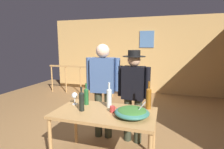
{
  "coord_description": "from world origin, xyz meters",
  "views": [
    {
      "loc": [
        1.01,
        -2.88,
        1.64
      ],
      "look_at": [
        0.26,
        -0.41,
        1.21
      ],
      "focal_mm": 28.18,
      "sensor_mm": 36.0,
      "label": 1
    }
  ],
  "objects": [
    {
      "name": "framed_picture",
      "position": [
        0.37,
        3.22,
        1.84
      ],
      "size": [
        0.48,
        0.03,
        0.55
      ],
      "primitive_type": "cube",
      "color": "#4D74A5"
    },
    {
      "name": "wine_bottle_clear",
      "position": [
        0.26,
        -0.57,
        0.91
      ],
      "size": [
        0.07,
        0.07,
        0.37
      ],
      "color": "silver",
      "rests_on": "serving_table"
    },
    {
      "name": "flat_screen_tv",
      "position": [
        -0.62,
        2.9,
        0.64
      ],
      "size": [
        0.51,
        0.12,
        0.38
      ],
      "color": "black",
      "rests_on": "tv_console"
    },
    {
      "name": "wine_bottle_amber",
      "position": [
        0.81,
        -0.46,
        0.92
      ],
      "size": [
        0.07,
        0.07,
        0.39
      ],
      "color": "brown",
      "rests_on": "serving_table"
    },
    {
      "name": "wine_bottle_green",
      "position": [
        -0.11,
        -0.55,
        0.89
      ],
      "size": [
        0.07,
        0.07,
        0.33
      ],
      "color": "#1E5628",
      "rests_on": "serving_table"
    },
    {
      "name": "mug_red",
      "position": [
        0.36,
        -0.73,
        0.8
      ],
      "size": [
        0.11,
        0.07,
        0.08
      ],
      "color": "#B7332D",
      "rests_on": "serving_table"
    },
    {
      "name": "tv_console",
      "position": [
        -0.62,
        2.93,
        0.2
      ],
      "size": [
        0.9,
        0.4,
        0.41
      ],
      "primitive_type": "cube",
      "color": "#38281E",
      "rests_on": "ground_plane"
    },
    {
      "name": "stair_railing",
      "position": [
        -0.96,
        2.37,
        0.63
      ],
      "size": [
        2.92,
        0.1,
        1.01
      ],
      "color": "#B2844C",
      "rests_on": "ground_plane"
    },
    {
      "name": "wine_bottle_dark",
      "position": [
        -0.05,
        -0.81,
        0.9
      ],
      "size": [
        0.07,
        0.07,
        0.34
      ],
      "color": "black",
      "rests_on": "serving_table"
    },
    {
      "name": "serving_table",
      "position": [
        0.26,
        -0.75,
        0.68
      ],
      "size": [
        1.36,
        0.76,
        0.76
      ],
      "color": "#B2844C",
      "rests_on": "ground_plane"
    },
    {
      "name": "ground_plane",
      "position": [
        0.0,
        0.0,
        0.0
      ],
      "size": [
        8.53,
        8.53,
        0.0
      ],
      "primitive_type": "plane",
      "color": "olive"
    },
    {
      "name": "back_wall",
      "position": [
        0.0,
        3.28,
        1.29
      ],
      "size": [
        6.18,
        0.1,
        2.57
      ],
      "primitive_type": "cube",
      "color": "tan",
      "rests_on": "ground_plane"
    },
    {
      "name": "person_standing_left",
      "position": [
        -0.01,
        -0.08,
        0.99
      ],
      "size": [
        0.59,
        0.26,
        1.66
      ],
      "rotation": [
        0.0,
        0.0,
        3.24
      ],
      "color": "#2D3323",
      "rests_on": "ground_plane"
    },
    {
      "name": "wine_glass",
      "position": [
        -0.28,
        -0.6,
        0.89
      ],
      "size": [
        0.09,
        0.09,
        0.19
      ],
      "color": "silver",
      "rests_on": "serving_table"
    },
    {
      "name": "salad_bowl",
      "position": [
        0.64,
        -0.8,
        0.81
      ],
      "size": [
        0.44,
        0.44,
        0.22
      ],
      "color": "#337060",
      "rests_on": "serving_table"
    },
    {
      "name": "person_standing_right",
      "position": [
        0.52,
        -0.08,
        0.92
      ],
      "size": [
        0.55,
        0.36,
        1.57
      ],
      "rotation": [
        0.0,
        0.0,
        3.04
      ],
      "color": "#2D3323",
      "rests_on": "ground_plane"
    }
  ]
}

